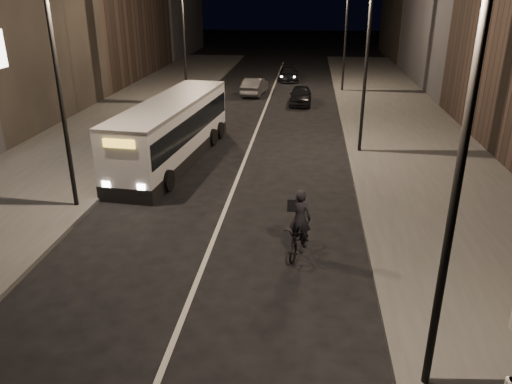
% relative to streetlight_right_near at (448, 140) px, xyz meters
% --- Properties ---
extents(ground, '(180.00, 180.00, 0.00)m').
position_rel_streetlight_right_near_xyz_m(ground, '(-5.33, 4.00, -5.36)').
color(ground, black).
rests_on(ground, ground).
extents(sidewalk_right, '(7.00, 70.00, 0.16)m').
position_rel_streetlight_right_near_xyz_m(sidewalk_right, '(3.17, 18.00, -5.28)').
color(sidewalk_right, '#393937').
rests_on(sidewalk_right, ground).
extents(sidewalk_left, '(7.00, 70.00, 0.16)m').
position_rel_streetlight_right_near_xyz_m(sidewalk_left, '(-13.83, 18.00, -5.28)').
color(sidewalk_left, '#393937').
rests_on(sidewalk_left, ground).
extents(streetlight_right_near, '(1.20, 0.44, 8.12)m').
position_rel_streetlight_right_near_xyz_m(streetlight_right_near, '(0.00, 0.00, 0.00)').
color(streetlight_right_near, black).
rests_on(streetlight_right_near, sidewalk_right).
extents(streetlight_right_mid, '(1.20, 0.44, 8.12)m').
position_rel_streetlight_right_near_xyz_m(streetlight_right_mid, '(0.00, 16.00, 0.00)').
color(streetlight_right_mid, black).
rests_on(streetlight_right_mid, sidewalk_right).
extents(streetlight_right_far, '(1.20, 0.44, 8.12)m').
position_rel_streetlight_right_near_xyz_m(streetlight_right_far, '(0.00, 32.00, 0.00)').
color(streetlight_right_far, black).
rests_on(streetlight_right_far, sidewalk_right).
extents(streetlight_left_near, '(1.20, 0.44, 8.12)m').
position_rel_streetlight_right_near_xyz_m(streetlight_left_near, '(-10.66, 8.00, 0.00)').
color(streetlight_left_near, black).
rests_on(streetlight_left_near, sidewalk_left).
extents(streetlight_left_far, '(1.20, 0.44, 8.12)m').
position_rel_streetlight_right_near_xyz_m(streetlight_left_far, '(-10.66, 26.00, 0.00)').
color(streetlight_left_far, black).
rests_on(streetlight_left_far, sidewalk_left).
extents(city_bus, '(3.36, 10.96, 2.91)m').
position_rel_streetlight_right_near_xyz_m(city_bus, '(-8.73, 13.96, -3.78)').
color(city_bus, silver).
rests_on(city_bus, ground).
extents(cyclist_on_bicycle, '(1.12, 2.05, 2.24)m').
position_rel_streetlight_right_near_xyz_m(cyclist_on_bicycle, '(-2.49, 5.37, -4.61)').
color(cyclist_on_bicycle, black).
rests_on(cyclist_on_bicycle, ground).
extents(car_near, '(1.57, 3.79, 1.28)m').
position_rel_streetlight_right_near_xyz_m(car_near, '(-2.95, 27.18, -4.72)').
color(car_near, black).
rests_on(car_near, ground).
extents(car_mid, '(1.81, 4.12, 1.32)m').
position_rel_streetlight_right_near_xyz_m(car_mid, '(-6.57, 30.18, -4.70)').
color(car_mid, '#323234').
rests_on(car_mid, ground).
extents(car_far, '(2.02, 4.17, 1.17)m').
position_rel_streetlight_right_near_xyz_m(car_far, '(-4.20, 36.96, -4.78)').
color(car_far, black).
rests_on(car_far, ground).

